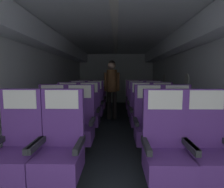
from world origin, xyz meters
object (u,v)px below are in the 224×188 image
object	(u,v)px
seat_b_left_aisle	(79,125)
flight_attendant	(112,83)
seat_b_right_window	(149,126)
seat_e_left_window	(84,100)
seat_b_right_aisle	(178,126)
seat_c_left_window	(67,113)
seat_a_left_window	(18,149)
seat_d_right_aisle	(153,105)
seat_d_left_aisle	(94,105)
seat_d_right_window	(136,105)
seat_c_right_aisle	(162,113)
seat_d_left_window	(78,105)
seat_b_left_window	(51,125)
seat_c_left_aisle	(89,113)
seat_a_left_aisle	(61,150)
seat_e_right_window	(133,100)
seat_e_right_aisle	(147,100)
seat_a_right_window	(166,151)
seat_c_right_window	(141,113)
seat_e_left_aisle	(98,100)
seat_a_right_aisle	(208,151)

from	to	relation	value
seat_b_left_aisle	flight_attendant	size ratio (longest dim) A/B	0.66
seat_b_right_window	seat_e_left_window	world-z (taller)	same
seat_b_right_aisle	seat_c_left_window	distance (m)	2.16
seat_a_left_window	seat_d_right_aisle	size ratio (longest dim) A/B	1.00
seat_b_right_window	seat_e_left_window	distance (m)	3.13
seat_d_left_aisle	seat_d_right_window	distance (m)	1.08
seat_c_right_aisle	seat_d_left_window	world-z (taller)	same
seat_c_left_window	seat_d_right_aisle	xyz separation A→B (m)	(1.96, 0.93, 0.00)
seat_b_left_window	seat_b_right_aisle	distance (m)	1.96
seat_c_left_aisle	seat_a_left_aisle	bearing A→B (deg)	-90.11
seat_a_left_aisle	seat_b_left_window	world-z (taller)	same
seat_b_right_window	seat_e_right_window	size ratio (longest dim) A/B	1.00
seat_c_right_aisle	seat_d_right_window	distance (m)	1.01
seat_a_left_window	seat_b_left_aisle	world-z (taller)	same
seat_b_right_window	seat_e_right_aisle	world-z (taller)	same
seat_a_right_window	seat_d_left_aisle	xyz separation A→B (m)	(-1.08, 2.73, 0.00)
seat_c_right_window	flight_attendant	bearing A→B (deg)	115.96
seat_b_left_window	seat_e_left_aisle	xyz separation A→B (m)	(0.45, 2.74, 0.00)
seat_b_right_window	flight_attendant	size ratio (longest dim) A/B	0.66
seat_a_left_aisle	seat_e_left_window	size ratio (longest dim) A/B	1.00
seat_c_right_aisle	seat_e_left_aisle	bearing A→B (deg)	129.79
seat_b_left_window	seat_e_right_aisle	world-z (taller)	same
seat_d_left_window	seat_b_left_window	bearing A→B (deg)	-90.13
seat_c_left_aisle	seat_b_left_aisle	bearing A→B (deg)	-90.14
seat_c_left_window	flight_attendant	world-z (taller)	flight_attendant
seat_b_right_aisle	seat_e_right_aisle	world-z (taller)	same
seat_e_right_window	seat_a_left_aisle	bearing A→B (deg)	-106.59
seat_b_left_window	seat_c_left_window	world-z (taller)	same
seat_a_left_aisle	seat_e_right_window	size ratio (longest dim) A/B	1.00
seat_c_right_aisle	seat_e_left_aisle	world-z (taller)	same
seat_a_right_aisle	seat_e_right_window	xyz separation A→B (m)	(-0.43, 3.63, 0.00)
seat_a_left_aisle	seat_e_right_aisle	xyz separation A→B (m)	(1.52, 3.64, 0.00)
seat_b_left_window	seat_d_left_window	bearing A→B (deg)	89.87
seat_a_left_aisle	seat_d_left_aisle	world-z (taller)	same
seat_b_right_aisle	seat_e_left_aisle	bearing A→B (deg)	118.91
seat_d_right_window	flight_attendant	size ratio (longest dim) A/B	0.66
seat_b_left_aisle	seat_d_right_window	xyz separation A→B (m)	(1.08, 1.84, 0.00)
seat_b_right_aisle	seat_d_left_window	distance (m)	2.67
seat_d_left_window	seat_b_right_window	bearing A→B (deg)	-50.27
seat_a_left_aisle	seat_b_left_window	distance (m)	1.02
seat_b_left_aisle	seat_e_right_window	size ratio (longest dim) A/B	1.00
seat_d_left_window	seat_d_right_window	distance (m)	1.52
seat_d_right_window	seat_e_right_aisle	bearing A→B (deg)	64.00
seat_c_left_aisle	seat_d_right_aisle	world-z (taller)	same
seat_b_left_window	seat_c_left_window	size ratio (longest dim) A/B	1.00
seat_b_left_window	seat_e_left_aisle	world-z (taller)	same
seat_c_right_aisle	seat_b_right_window	bearing A→B (deg)	-115.21
seat_c_right_window	seat_d_left_window	bearing A→B (deg)	149.17
seat_b_right_window	seat_c_right_aisle	xyz separation A→B (m)	(0.44, 0.93, 0.00)
seat_c_left_window	seat_c_right_aisle	bearing A→B (deg)	0.72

